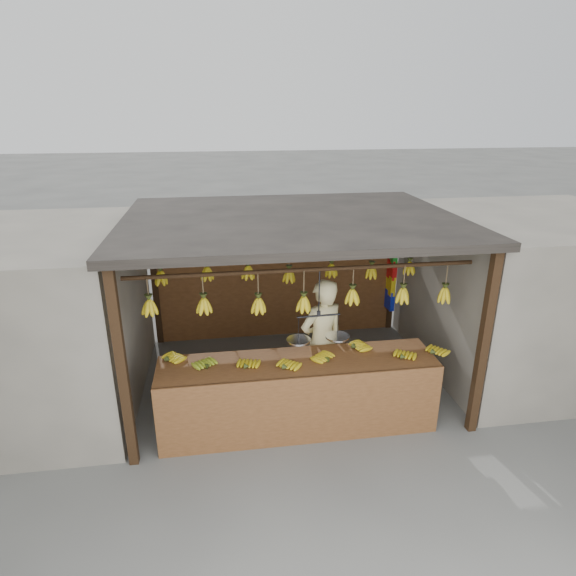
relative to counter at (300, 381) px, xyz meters
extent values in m
plane|color=#5B5B57|center=(0.08, 1.23, -0.70)|extent=(80.00, 80.00, 0.00)
cube|color=black|center=(-1.92, -0.27, 0.45)|extent=(0.10, 0.10, 2.30)
cube|color=black|center=(2.08, -0.27, 0.45)|extent=(0.10, 0.10, 2.30)
cube|color=black|center=(-1.92, 2.73, 0.45)|extent=(0.10, 0.10, 2.30)
cube|color=black|center=(2.08, 2.73, 0.45)|extent=(0.10, 0.10, 2.30)
cube|color=black|center=(0.08, 1.23, 1.65)|extent=(4.30, 3.30, 0.10)
cylinder|color=black|center=(0.08, 0.23, 1.30)|extent=(4.00, 0.05, 0.05)
cylinder|color=black|center=(0.08, 1.23, 1.30)|extent=(4.00, 0.05, 0.05)
cylinder|color=black|center=(0.08, 2.23, 1.30)|extent=(4.00, 0.05, 0.05)
cube|color=brown|center=(0.08, 2.73, 0.20)|extent=(4.00, 0.06, 1.80)
cube|color=slate|center=(-3.52, 1.23, 0.45)|extent=(3.00, 3.00, 2.30)
cube|color=slate|center=(3.68, 1.23, 0.45)|extent=(3.00, 3.00, 2.30)
cube|color=brown|center=(0.00, 0.13, 0.16)|extent=(3.30, 0.73, 0.08)
cube|color=brown|center=(0.00, -0.24, -0.25)|extent=(3.30, 0.04, 0.90)
cube|color=black|center=(-1.56, -0.19, -0.29)|extent=(0.07, 0.07, 0.82)
cube|color=black|center=(1.55, -0.19, -0.29)|extent=(0.07, 0.07, 0.82)
cube|color=black|center=(-1.56, 0.44, -0.29)|extent=(0.07, 0.07, 0.82)
cube|color=black|center=(1.55, 0.44, -0.29)|extent=(0.07, 0.07, 0.82)
ellipsoid|color=gold|center=(-1.52, 0.31, 0.23)|extent=(0.30, 0.30, 0.06)
ellipsoid|color=#92A523|center=(-1.05, 0.10, 0.23)|extent=(0.27, 0.30, 0.06)
ellipsoid|color=gold|center=(-0.61, 0.02, 0.23)|extent=(0.24, 0.28, 0.06)
ellipsoid|color=gold|center=(-0.18, -0.06, 0.23)|extent=(0.29, 0.30, 0.06)
ellipsoid|color=gold|center=(0.35, 0.06, 0.23)|extent=(0.29, 0.30, 0.06)
ellipsoid|color=gold|center=(0.74, 0.30, 0.23)|extent=(0.29, 0.26, 0.06)
ellipsoid|color=gold|center=(1.24, -0.03, 0.23)|extent=(0.28, 0.30, 0.06)
ellipsoid|color=gold|center=(1.65, 0.02, 0.23)|extent=(0.30, 0.29, 0.06)
ellipsoid|color=gold|center=(-1.64, 0.19, 0.96)|extent=(0.16, 0.16, 0.28)
ellipsoid|color=gold|center=(-1.06, 0.22, 0.93)|extent=(0.16, 0.16, 0.28)
ellipsoid|color=gold|center=(-0.45, 0.21, 0.90)|extent=(0.16, 0.16, 0.28)
ellipsoid|color=gold|center=(0.07, 0.20, 0.89)|extent=(0.16, 0.16, 0.28)
ellipsoid|color=gold|center=(0.65, 0.22, 0.94)|extent=(0.16, 0.16, 0.28)
ellipsoid|color=gold|center=(1.26, 0.20, 0.93)|extent=(0.16, 0.16, 0.28)
ellipsoid|color=gold|center=(1.80, 0.23, 0.89)|extent=(0.16, 0.16, 0.28)
ellipsoid|color=gold|center=(-1.63, 1.24, 0.94)|extent=(0.16, 0.16, 0.28)
ellipsoid|color=gold|center=(-1.03, 1.27, 0.96)|extent=(0.16, 0.16, 0.28)
ellipsoid|color=gold|center=(-0.50, 1.18, 0.98)|extent=(0.16, 0.16, 0.28)
ellipsoid|color=gold|center=(0.06, 1.26, 0.87)|extent=(0.16, 0.16, 0.28)
ellipsoid|color=gold|center=(0.65, 1.27, 0.92)|extent=(0.16, 0.16, 0.28)
ellipsoid|color=gold|center=(1.19, 1.20, 0.89)|extent=(0.16, 0.16, 0.28)
ellipsoid|color=gold|center=(1.75, 1.22, 0.92)|extent=(0.16, 0.16, 0.28)
ellipsoid|color=gold|center=(-1.61, 2.18, 0.93)|extent=(0.16, 0.16, 0.28)
ellipsoid|color=gold|center=(-1.02, 2.27, 0.96)|extent=(0.16, 0.16, 0.28)
ellipsoid|color=gold|center=(-0.53, 2.21, 0.94)|extent=(0.16, 0.16, 0.28)
ellipsoid|color=gold|center=(0.10, 2.27, 0.94)|extent=(0.16, 0.16, 0.28)
ellipsoid|color=gold|center=(0.63, 2.24, 0.90)|extent=(0.16, 0.16, 0.28)
ellipsoid|color=gold|center=(1.22, 2.26, 0.88)|extent=(0.16, 0.16, 0.28)
ellipsoid|color=gold|center=(1.76, 2.22, 0.91)|extent=(0.16, 0.16, 0.28)
cylinder|color=black|center=(0.25, 0.23, 1.01)|extent=(0.02, 0.02, 0.58)
cylinder|color=black|center=(0.25, 0.23, 0.72)|extent=(0.52, 0.05, 0.02)
cylinder|color=silver|center=(0.02, 0.22, 0.42)|extent=(0.28, 0.28, 0.02)
cylinder|color=silver|center=(0.49, 0.24, 0.42)|extent=(0.28, 0.28, 0.02)
imported|color=beige|center=(0.39, 0.63, 0.16)|extent=(0.74, 0.62, 1.73)
cube|color=#199926|center=(2.02, 2.58, 0.74)|extent=(0.08, 0.26, 0.34)
cube|color=red|center=(2.02, 2.58, 0.44)|extent=(0.08, 0.26, 0.34)
cube|color=yellow|center=(2.02, 2.58, 0.16)|extent=(0.08, 0.26, 0.34)
cube|color=#1426BF|center=(2.02, 2.58, -0.11)|extent=(0.08, 0.26, 0.34)
camera|label=1|loc=(-0.86, -4.82, 3.00)|focal=30.00mm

